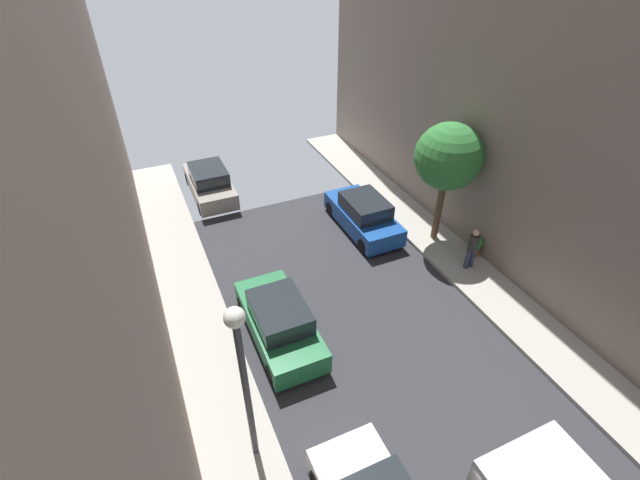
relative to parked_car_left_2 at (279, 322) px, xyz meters
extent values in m
cylinder|color=black|center=(0.78, -4.89, -0.40)|extent=(0.22, 0.64, 0.64)
cube|color=#1E6638|center=(0.00, 0.04, -0.17)|extent=(1.76, 4.20, 0.76)
cube|color=#1E2328|center=(0.00, -0.11, 0.53)|extent=(1.56, 2.10, 0.64)
cylinder|color=black|center=(-0.78, 1.59, -0.40)|extent=(0.22, 0.64, 0.64)
cylinder|color=black|center=(0.78, 1.59, -0.40)|extent=(0.22, 0.64, 0.64)
cylinder|color=black|center=(-0.78, -1.51, -0.40)|extent=(0.22, 0.64, 0.64)
cylinder|color=black|center=(0.78, -1.51, -0.40)|extent=(0.22, 0.64, 0.64)
cube|color=gray|center=(0.00, 9.90, -0.17)|extent=(1.76, 4.20, 0.76)
cube|color=#1E2328|center=(0.00, 9.75, 0.53)|extent=(1.56, 2.10, 0.64)
cylinder|color=black|center=(-0.78, 11.45, -0.40)|extent=(0.22, 0.64, 0.64)
cylinder|color=black|center=(0.78, 11.45, -0.40)|extent=(0.22, 0.64, 0.64)
cylinder|color=black|center=(-0.78, 8.35, -0.40)|extent=(0.22, 0.64, 0.64)
cylinder|color=black|center=(0.78, 8.35, -0.40)|extent=(0.22, 0.64, 0.64)
cube|color=#194799|center=(5.40, 4.42, -0.17)|extent=(1.76, 4.20, 0.76)
cube|color=#1E2328|center=(5.40, 4.27, 0.53)|extent=(1.56, 2.10, 0.64)
cylinder|color=black|center=(4.62, 5.97, -0.40)|extent=(0.22, 0.64, 0.64)
cylinder|color=black|center=(6.18, 5.97, -0.40)|extent=(0.22, 0.64, 0.64)
cylinder|color=black|center=(4.62, 2.87, -0.40)|extent=(0.22, 0.64, 0.64)
cylinder|color=black|center=(6.18, 2.87, -0.40)|extent=(0.22, 0.64, 0.64)
cylinder|color=#2D334C|center=(7.67, 0.28, -0.16)|extent=(0.18, 0.18, 0.82)
cylinder|color=#2D334C|center=(7.89, 0.28, -0.16)|extent=(0.18, 0.18, 0.82)
cylinder|color=#262626|center=(7.78, 0.28, 0.57)|extent=(0.36, 0.36, 0.64)
sphere|color=tan|center=(7.78, 0.28, 1.03)|extent=(0.24, 0.24, 0.24)
cylinder|color=brown|center=(7.74, 2.44, 0.80)|extent=(0.27, 0.27, 2.74)
sphere|color=#2D7233|center=(7.74, 2.44, 3.13)|extent=(2.55, 2.55, 2.55)
cylinder|color=brown|center=(8.46, 0.81, -0.39)|extent=(0.42, 0.42, 0.36)
sphere|color=#2D7233|center=(8.46, 0.81, 0.02)|extent=(0.58, 0.58, 0.58)
cylinder|color=#333338|center=(-1.90, -3.42, 1.72)|extent=(0.16, 0.16, 4.58)
sphere|color=white|center=(-1.90, -3.42, 4.23)|extent=(0.44, 0.44, 0.44)
camera|label=1|loc=(-2.85, -9.57, 10.47)|focal=25.13mm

